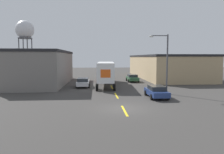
{
  "coord_description": "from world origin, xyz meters",
  "views": [
    {
      "loc": [
        -2.48,
        -19.57,
        4.68
      ],
      "look_at": [
        -0.28,
        10.29,
        1.97
      ],
      "focal_mm": 35.0,
      "sensor_mm": 36.0,
      "label": 1
    }
  ],
  "objects_px": {
    "semi_truck": "(106,71)",
    "parked_car_right_near": "(156,91)",
    "parked_car_right_far": "(132,78)",
    "street_lamp": "(165,60)",
    "water_tower": "(25,30)",
    "parked_car_left_far": "(83,82)"
  },
  "relations": [
    {
      "from": "semi_truck",
      "to": "parked_car_right_near",
      "type": "xyz_separation_m",
      "value": [
        5.35,
        -11.82,
        -1.59
      ]
    },
    {
      "from": "parked_car_right_near",
      "to": "parked_car_right_far",
      "type": "height_order",
      "value": "same"
    },
    {
      "from": "parked_car_right_near",
      "to": "parked_car_right_far",
      "type": "xyz_separation_m",
      "value": [
        0.0,
        16.82,
        0.0
      ]
    },
    {
      "from": "parked_car_right_near",
      "to": "street_lamp",
      "type": "height_order",
      "value": "street_lamp"
    },
    {
      "from": "semi_truck",
      "to": "street_lamp",
      "type": "relative_size",
      "value": 1.93
    },
    {
      "from": "water_tower",
      "to": "semi_truck",
      "type": "bearing_deg",
      "value": -52.86
    },
    {
      "from": "water_tower",
      "to": "parked_car_left_far",
      "type": "bearing_deg",
      "value": -59.39
    },
    {
      "from": "semi_truck",
      "to": "water_tower",
      "type": "height_order",
      "value": "water_tower"
    },
    {
      "from": "semi_truck",
      "to": "parked_car_right_near",
      "type": "bearing_deg",
      "value": -62.73
    },
    {
      "from": "parked_car_right_near",
      "to": "semi_truck",
      "type": "bearing_deg",
      "value": 114.35
    },
    {
      "from": "parked_car_left_far",
      "to": "water_tower",
      "type": "height_order",
      "value": "water_tower"
    },
    {
      "from": "semi_truck",
      "to": "parked_car_left_far",
      "type": "xyz_separation_m",
      "value": [
        -3.7,
        -1.91,
        -1.59
      ]
    },
    {
      "from": "parked_car_right_near",
      "to": "parked_car_left_far",
      "type": "distance_m",
      "value": 13.42
    },
    {
      "from": "parked_car_right_far",
      "to": "semi_truck",
      "type": "bearing_deg",
      "value": -136.92
    },
    {
      "from": "parked_car_right_far",
      "to": "water_tower",
      "type": "bearing_deg",
      "value": 138.62
    },
    {
      "from": "parked_car_right_near",
      "to": "parked_car_left_far",
      "type": "height_order",
      "value": "same"
    },
    {
      "from": "semi_truck",
      "to": "street_lamp",
      "type": "distance_m",
      "value": 11.92
    },
    {
      "from": "parked_car_right_far",
      "to": "water_tower",
      "type": "height_order",
      "value": "water_tower"
    },
    {
      "from": "semi_truck",
      "to": "street_lamp",
      "type": "bearing_deg",
      "value": -50.08
    },
    {
      "from": "parked_car_right_far",
      "to": "street_lamp",
      "type": "xyz_separation_m",
      "value": [
        1.71,
        -14.38,
        3.66
      ]
    },
    {
      "from": "street_lamp",
      "to": "water_tower",
      "type": "bearing_deg",
      "value": 127.1
    },
    {
      "from": "parked_car_left_far",
      "to": "parked_car_right_near",
      "type": "bearing_deg",
      "value": -47.6
    }
  ]
}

